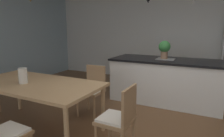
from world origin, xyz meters
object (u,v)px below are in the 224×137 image
(chair_near_right, at_px, (0,134))
(kitchen_island, at_px, (166,80))
(chair_kitchen_end, at_px, (119,118))
(potted_plant_on_island, at_px, (164,48))
(vase_on_dining_table, at_px, (23,76))
(dining_table, at_px, (35,87))
(chair_far_right, at_px, (92,88))

(chair_near_right, xyz_separation_m, kitchen_island, (1.03, 2.97, -0.01))
(chair_kitchen_end, xyz_separation_m, potted_plant_on_island, (0.06, 2.10, 0.65))
(chair_kitchen_end, height_order, potted_plant_on_island, potted_plant_on_island)
(kitchen_island, distance_m, vase_on_dining_table, 2.74)
(chair_near_right, height_order, potted_plant_on_island, potted_plant_on_island)
(chair_near_right, bearing_deg, potted_plant_on_island, 71.79)
(chair_near_right, bearing_deg, vase_on_dining_table, 125.83)
(dining_table, height_order, vase_on_dining_table, vase_on_dining_table)
(chair_far_right, xyz_separation_m, chair_kitchen_end, (0.92, -0.87, 0.00))
(dining_table, relative_size, potted_plant_on_island, 5.25)
(kitchen_island, bearing_deg, potted_plant_on_island, 180.00)
(dining_table, relative_size, vase_on_dining_table, 8.93)
(dining_table, bearing_deg, vase_on_dining_table, -136.92)
(chair_far_right, bearing_deg, chair_near_right, -90.05)
(chair_near_right, height_order, chair_far_right, same)
(dining_table, distance_m, chair_far_right, 1.00)
(chair_far_right, distance_m, chair_kitchen_end, 1.26)
(chair_kitchen_end, bearing_deg, chair_near_right, -136.74)
(dining_table, height_order, chair_far_right, chair_far_right)
(dining_table, height_order, chair_near_right, chair_near_right)
(kitchen_island, bearing_deg, chair_near_right, -109.17)
(chair_far_right, relative_size, potted_plant_on_island, 2.29)
(kitchen_island, xyz_separation_m, vase_on_dining_table, (-1.59, -2.20, 0.39))
(chair_kitchen_end, bearing_deg, kitchen_island, 86.94)
(chair_near_right, relative_size, kitchen_island, 0.39)
(chair_near_right, xyz_separation_m, potted_plant_on_island, (0.98, 2.97, 0.65))
(chair_far_right, xyz_separation_m, kitchen_island, (1.03, 1.24, -0.01))
(chair_near_right, bearing_deg, kitchen_island, 70.83)
(chair_kitchen_end, height_order, vase_on_dining_table, vase_on_dining_table)
(dining_table, bearing_deg, chair_near_right, -62.75)
(dining_table, xyz_separation_m, kitchen_island, (1.48, 2.10, -0.22))
(chair_far_right, height_order, vase_on_dining_table, vase_on_dining_table)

